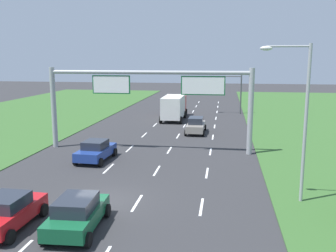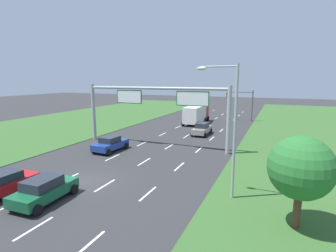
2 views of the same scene
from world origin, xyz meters
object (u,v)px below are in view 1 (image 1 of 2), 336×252
object	(u,v)px
car_near_red	(77,213)
car_far_ahead	(196,125)
street_lamp	(299,110)
box_truck	(174,106)
traffic_light_mast	(227,86)
car_lead_silver	(96,150)
car_mid_lane	(8,211)
sign_gantry	(151,93)

from	to	relation	value
car_near_red	car_far_ahead	world-z (taller)	car_far_ahead
car_near_red	street_lamp	size ratio (longest dim) A/B	0.50
car_near_red	box_truck	bearing A→B (deg)	87.01
traffic_light_mast	street_lamp	distance (m)	33.20
car_near_red	car_lead_silver	xyz separation A→B (m)	(-3.18, 11.50, -0.02)
car_lead_silver	street_lamp	world-z (taller)	street_lamp
car_near_red	car_mid_lane	world-z (taller)	car_near_red
car_mid_lane	street_lamp	distance (m)	15.24
car_far_ahead	car_near_red	bearing A→B (deg)	-98.73
car_near_red	car_far_ahead	distance (m)	23.64
car_mid_lane	car_far_ahead	bearing A→B (deg)	75.07
car_near_red	traffic_light_mast	size ratio (longest dim) A/B	0.75
car_far_ahead	box_truck	size ratio (longest dim) A/B	0.54
car_lead_silver	sign_gantry	bearing A→B (deg)	49.47
box_truck	sign_gantry	size ratio (longest dim) A/B	0.47
traffic_light_mast	car_near_red	bearing A→B (deg)	-100.11
car_near_red	car_mid_lane	distance (m)	3.27
car_mid_lane	traffic_light_mast	world-z (taller)	traffic_light_mast
car_mid_lane	street_lamp	xyz separation A→B (m)	(13.63, 5.32, 4.28)
car_lead_silver	car_far_ahead	size ratio (longest dim) A/B	0.97
car_near_red	car_lead_silver	distance (m)	11.93
car_far_ahead	street_lamp	size ratio (longest dim) A/B	0.52
box_truck	street_lamp	world-z (taller)	street_lamp
box_truck	traffic_light_mast	distance (m)	9.31
car_mid_lane	box_truck	xyz separation A→B (m)	(3.41, 32.15, 0.88)
car_lead_silver	car_far_ahead	world-z (taller)	car_far_ahead
sign_gantry	car_near_red	bearing A→B (deg)	-91.46
car_mid_lane	sign_gantry	size ratio (longest dim) A/B	0.23
car_far_ahead	box_truck	world-z (taller)	box_truck
car_lead_silver	car_near_red	bearing A→B (deg)	-71.54
sign_gantry	box_truck	bearing A→B (deg)	90.84
traffic_light_mast	street_lamp	bearing A→B (deg)	-83.80
car_mid_lane	car_far_ahead	distance (m)	24.59
car_far_ahead	traffic_light_mast	bearing A→B (deg)	77.63
sign_gantry	traffic_light_mast	bearing A→B (deg)	74.33
car_lead_silver	car_mid_lane	bearing A→B (deg)	-87.40
car_near_red	box_truck	size ratio (longest dim) A/B	0.52
car_near_red	sign_gantry	distance (m)	15.80
car_lead_silver	traffic_light_mast	size ratio (longest dim) A/B	0.76
car_lead_silver	street_lamp	xyz separation A→B (m)	(13.54, -6.43, 4.29)
street_lamp	car_lead_silver	bearing A→B (deg)	154.60
box_truck	sign_gantry	bearing A→B (deg)	-89.23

